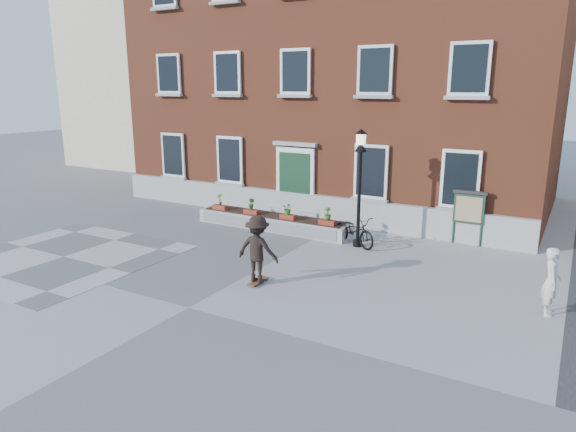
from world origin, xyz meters
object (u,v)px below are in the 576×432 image
Objects in this scene: lamp_post at (360,172)px; notice_board at (469,209)px; bicycle at (354,230)px; skateboarder at (258,249)px; bystander at (551,281)px.

notice_board is (3.15, 2.02, -1.28)m from lamp_post.
notice_board is (3.30, 1.97, 0.75)m from bicycle.
skateboarder is at bearing -122.70° from notice_board.
lamp_post is at bearing 57.87° from bystander.
bicycle is 1.03× the size of skateboarder.
lamp_post is 2.10× the size of notice_board.
lamp_post is at bearing 76.90° from skateboarder.
bicycle is 1.19× the size of bystander.
bicycle is 1.05× the size of notice_board.
lamp_post reaches higher than notice_board.
bicycle is at bearing 58.02° from bystander.
bicycle is at bearing 161.75° from lamp_post.
lamp_post is 4.90m from skateboarder.
bystander is 6.79m from lamp_post.
lamp_post is at bearing -81.00° from bicycle.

